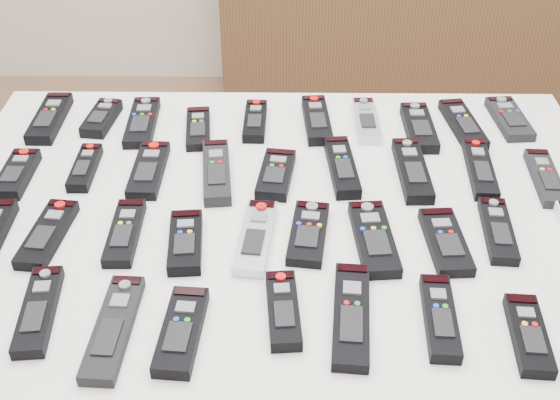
{
  "coord_description": "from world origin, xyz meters",
  "views": [
    {
      "loc": [
        -0.02,
        -1.05,
        1.56
      ],
      "look_at": [
        -0.03,
        -0.04,
        0.8
      ],
      "focal_mm": 45.0,
      "sensor_mm": 36.0,
      "label": 1
    }
  ],
  "objects_px": {
    "remote_2": "(142,122)",
    "remote_31": "(114,328)",
    "remote_4": "(255,121)",
    "remote_8": "(463,124)",
    "sideboard": "(402,22)",
    "remote_26": "(446,241)",
    "table": "(280,233)",
    "remote_0": "(50,118)",
    "remote_20": "(47,234)",
    "remote_36": "(529,335)",
    "remote_16": "(412,170)",
    "remote_32": "(181,331)",
    "remote_5": "(317,120)",
    "remote_30": "(39,310)",
    "remote_13": "(217,172)",
    "remote_14": "(276,174)",
    "remote_3": "(198,129)",
    "remote_6": "(366,121)",
    "remote_10": "(17,174)",
    "remote_12": "(149,170)",
    "remote_1": "(102,118)",
    "remote_23": "(256,237)",
    "remote_11": "(85,167)",
    "remote_25": "(374,238)",
    "remote_34": "(351,315)",
    "remote_7": "(419,128)",
    "remote_17": "(480,169)",
    "remote_24": "(308,233)",
    "remote_21": "(125,232)",
    "remote_33": "(283,310)",
    "remote_27": "(498,230)",
    "remote_22": "(185,242)",
    "remote_35": "(440,317)",
    "remote_18": "(545,178)",
    "remote_15": "(342,167)"
  },
  "relations": [
    {
      "from": "remote_2",
      "to": "remote_31",
      "type": "distance_m",
      "value": 0.59
    },
    {
      "from": "remote_4",
      "to": "remote_8",
      "type": "relative_size",
      "value": 0.81
    },
    {
      "from": "sideboard",
      "to": "remote_26",
      "type": "xyz_separation_m",
      "value": [
        -0.22,
        -1.92,
        0.42
      ]
    },
    {
      "from": "table",
      "to": "remote_0",
      "type": "relative_size",
      "value": 6.7
    },
    {
      "from": "remote_20",
      "to": "remote_36",
      "type": "relative_size",
      "value": 1.15
    },
    {
      "from": "remote_16",
      "to": "remote_32",
      "type": "bearing_deg",
      "value": -134.71
    },
    {
      "from": "table",
      "to": "remote_32",
      "type": "height_order",
      "value": "remote_32"
    },
    {
      "from": "remote_5",
      "to": "remote_16",
      "type": "bearing_deg",
      "value": -50.21
    },
    {
      "from": "remote_30",
      "to": "remote_13",
      "type": "bearing_deg",
      "value": 51.68
    },
    {
      "from": "remote_13",
      "to": "remote_14",
      "type": "xyz_separation_m",
      "value": [
        0.11,
        -0.01,
        -0.0
      ]
    },
    {
      "from": "remote_3",
      "to": "remote_26",
      "type": "distance_m",
      "value": 0.59
    },
    {
      "from": "table",
      "to": "remote_6",
      "type": "height_order",
      "value": "remote_6"
    },
    {
      "from": "remote_10",
      "to": "remote_12",
      "type": "distance_m",
      "value": 0.25
    },
    {
      "from": "remote_5",
      "to": "remote_1",
      "type": "bearing_deg",
      "value": 175.92
    },
    {
      "from": "remote_36",
      "to": "sideboard",
      "type": "bearing_deg",
      "value": 90.48
    },
    {
      "from": "sideboard",
      "to": "remote_23",
      "type": "bearing_deg",
      "value": -98.13
    },
    {
      "from": "table",
      "to": "remote_11",
      "type": "distance_m",
      "value": 0.4
    },
    {
      "from": "remote_6",
      "to": "remote_16",
      "type": "xyz_separation_m",
      "value": [
        0.07,
        -0.19,
        0.0
      ]
    },
    {
      "from": "remote_25",
      "to": "remote_34",
      "type": "distance_m",
      "value": 0.18
    },
    {
      "from": "remote_6",
      "to": "remote_11",
      "type": "relative_size",
      "value": 1.13
    },
    {
      "from": "remote_1",
      "to": "remote_32",
      "type": "relative_size",
      "value": 0.82
    },
    {
      "from": "remote_3",
      "to": "remote_36",
      "type": "bearing_deg",
      "value": -52.11
    },
    {
      "from": "table",
      "to": "remote_34",
      "type": "height_order",
      "value": "remote_34"
    },
    {
      "from": "table",
      "to": "sideboard",
      "type": "xyz_separation_m",
      "value": [
        0.5,
        1.82,
        -0.35
      ]
    },
    {
      "from": "remote_2",
      "to": "remote_7",
      "type": "xyz_separation_m",
      "value": [
        0.59,
        -0.02,
        0.0
      ]
    },
    {
      "from": "remote_17",
      "to": "remote_24",
      "type": "xyz_separation_m",
      "value": [
        -0.34,
        -0.2,
        -0.0
      ]
    },
    {
      "from": "remote_0",
      "to": "remote_3",
      "type": "distance_m",
      "value": 0.33
    },
    {
      "from": "remote_21",
      "to": "remote_33",
      "type": "xyz_separation_m",
      "value": [
        0.27,
        -0.18,
        0.0
      ]
    },
    {
      "from": "table",
      "to": "remote_13",
      "type": "relative_size",
      "value": 6.43
    },
    {
      "from": "remote_33",
      "to": "remote_24",
      "type": "bearing_deg",
      "value": 72.68
    },
    {
      "from": "remote_1",
      "to": "remote_0",
      "type": "bearing_deg",
      "value": -172.29
    },
    {
      "from": "remote_7",
      "to": "remote_27",
      "type": "relative_size",
      "value": 1.06
    },
    {
      "from": "remote_7",
      "to": "remote_31",
      "type": "height_order",
      "value": "remote_7"
    },
    {
      "from": "remote_0",
      "to": "remote_3",
      "type": "height_order",
      "value": "remote_0"
    },
    {
      "from": "remote_1",
      "to": "remote_21",
      "type": "distance_m",
      "value": 0.4
    },
    {
      "from": "remote_5",
      "to": "remote_33",
      "type": "relative_size",
      "value": 1.17
    },
    {
      "from": "remote_22",
      "to": "remote_5",
      "type": "bearing_deg",
      "value": 55.29
    },
    {
      "from": "remote_12",
      "to": "remote_35",
      "type": "bearing_deg",
      "value": -36.77
    },
    {
      "from": "remote_17",
      "to": "remote_4",
      "type": "bearing_deg",
      "value": 162.27
    },
    {
      "from": "remote_18",
      "to": "remote_15",
      "type": "bearing_deg",
      "value": 178.86
    },
    {
      "from": "remote_36",
      "to": "remote_6",
      "type": "bearing_deg",
      "value": 110.97
    },
    {
      "from": "remote_2",
      "to": "remote_26",
      "type": "distance_m",
      "value": 0.7
    },
    {
      "from": "remote_12",
      "to": "remote_16",
      "type": "xyz_separation_m",
      "value": [
        0.51,
        0.0,
        0.0
      ]
    },
    {
      "from": "remote_8",
      "to": "remote_17",
      "type": "distance_m",
      "value": 0.17
    },
    {
      "from": "remote_23",
      "to": "remote_6",
      "type": "bearing_deg",
      "value": 66.37
    },
    {
      "from": "remote_15",
      "to": "remote_36",
      "type": "bearing_deg",
      "value": -64.95
    },
    {
      "from": "remote_4",
      "to": "remote_36",
      "type": "distance_m",
      "value": 0.74
    },
    {
      "from": "remote_2",
      "to": "remote_31",
      "type": "height_order",
      "value": "same"
    },
    {
      "from": "remote_2",
      "to": "remote_13",
      "type": "bearing_deg",
      "value": -48.87
    },
    {
      "from": "remote_10",
      "to": "remote_12",
      "type": "bearing_deg",
      "value": 4.67
    }
  ]
}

